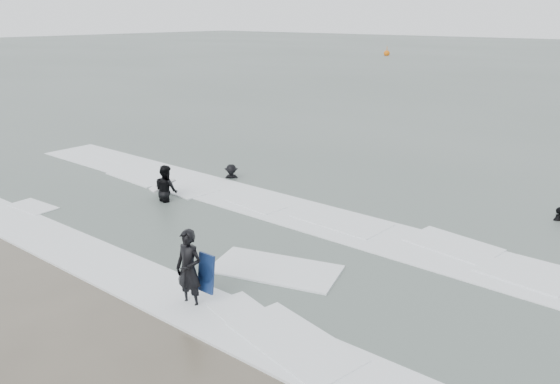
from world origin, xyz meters
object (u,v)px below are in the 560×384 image
Objects in this scene: surfer_breaker at (231,180)px; surfer_right_near at (559,221)px; surfer_wading at (167,202)px; surfer_centre at (191,306)px; buoy at (387,53)px.

surfer_breaker is 0.92× the size of surfer_right_near.
surfer_centre is at bearing 153.18° from surfer_wading.
surfer_breaker is 74.49m from buoy.
buoy is at bearing 108.64° from surfer_centre.
surfer_breaker is 12.53m from surfer_right_near.
surfer_wading reaches higher than surfer_right_near.
surfer_centre is 7.96m from surfer_wading.
surfer_wading is 1.19× the size of buoy.
surfer_wading is at bearing -30.94° from surfer_right_near.
surfer_wading is at bearing 137.52° from surfer_centre.
buoy is at bearing -58.52° from surfer_wading.
buoy is (-30.27, 68.07, 0.42)m from surfer_breaker.
surfer_right_near is at bearing -56.74° from buoy.
buoy reaches higher than surfer_breaker.
surfer_breaker is at bearing -66.03° from buoy.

